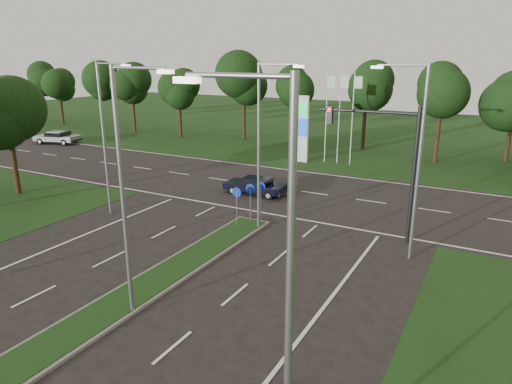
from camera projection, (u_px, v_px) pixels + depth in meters
The scene contains 15 objects.
verge_far at pixel (396, 132), 58.79m from camera, with size 160.00×50.00×0.02m, color black.
cross_road at pixel (302, 191), 32.68m from camera, with size 160.00×12.00×0.02m, color black.
median_kerb at pixel (75, 332), 15.82m from camera, with size 2.00×26.00×0.12m, color slate.
streetlight_median_near at pixel (126, 183), 15.63m from camera, with size 2.53×0.22×9.00m.
streetlight_median_far at pixel (262, 139), 24.05m from camera, with size 2.53×0.22×9.00m.
streetlight_left_far at pixel (106, 131), 26.64m from camera, with size 2.53×0.22×9.00m.
streetlight_right_far at pixel (415, 153), 20.47m from camera, with size 2.53×0.22×9.00m.
streetlight_right_near at pixel (280, 283), 8.68m from camera, with size 2.53×0.22×9.00m.
traffic_signal at pixel (389, 152), 23.01m from camera, with size 5.10×0.42×7.00m.
median_signs at pixel (249, 196), 25.80m from camera, with size 1.16×1.76×2.38m.
gas_pylon at pixel (303, 127), 41.14m from camera, with size 5.80×1.26×8.00m.
tree_left_far at pixel (0, 106), 30.70m from camera, with size 5.20×5.20×8.86m.
treeline_far at pixel (369, 83), 44.12m from camera, with size 6.00×6.00×9.90m.
navy_sedan at pixel (256, 185), 31.86m from camera, with size 4.39×1.93×1.19m.
far_car_a at pixel (57, 137), 50.69m from camera, with size 5.14×3.15×1.38m.
Camera 1 is at (12.14, -5.10, 9.20)m, focal length 32.00 mm.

